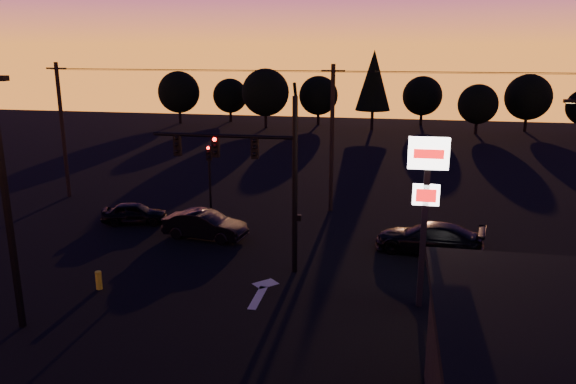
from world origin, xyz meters
name	(u,v)px	position (x,y,z in m)	size (l,w,h in m)	color
ground	(240,307)	(0.00, 0.00, 0.00)	(120.00, 120.00, 0.00)	black
lane_arrow	(262,291)	(0.50, 1.67, 0.01)	(1.20, 3.10, 0.01)	beige
traffic_signal_mast	(259,165)	(-0.10, 3.99, 4.94)	(6.79, 0.52, 8.58)	black
secondary_signal	(209,170)	(-5.00, 11.49, 2.86)	(0.30, 0.31, 4.35)	black
parking_lot_light	(4,189)	(-7.50, -3.00, 5.27)	(1.25, 0.30, 9.14)	black
pylon_sign	(426,187)	(7.00, 1.50, 4.91)	(1.50, 0.28, 6.80)	black
utility_pole_0	(63,130)	(-16.00, 14.00, 4.59)	(1.40, 0.26, 9.00)	black
utility_pole_1	(332,138)	(2.00, 14.00, 4.59)	(1.40, 0.26, 9.00)	black
power_wires	(333,71)	(2.00, 14.00, 8.57)	(36.00, 1.22, 0.07)	black
bollard	(99,280)	(-6.36, 0.55, 0.40)	(0.27, 0.27, 0.80)	yellow
tree_0	(179,92)	(-22.00, 50.00, 4.06)	(5.36, 5.36, 6.74)	black
tree_1	(230,96)	(-16.00, 53.00, 3.43)	(4.54, 4.54, 5.71)	black
tree_2	(265,92)	(-10.00, 48.00, 4.37)	(5.77, 5.78, 7.26)	black
tree_3	(318,96)	(-4.00, 52.00, 3.75)	(4.95, 4.95, 6.22)	black
tree_4	(374,80)	(3.00, 49.00, 5.93)	(4.18, 4.18, 9.50)	black
tree_5	(422,96)	(9.00, 54.00, 3.75)	(4.95, 4.95, 6.22)	black
tree_6	(478,104)	(15.00, 48.00, 3.43)	(4.54, 4.54, 5.71)	black
tree_7	(528,97)	(21.00, 51.00, 4.06)	(5.36, 5.36, 6.74)	black
car_left	(135,213)	(-8.90, 9.30, 0.63)	(1.48, 3.68, 1.25)	black
car_mid	(205,225)	(-4.04, 7.62, 0.74)	(1.57, 4.50, 1.48)	black
car_right	(429,238)	(7.66, 7.61, 0.77)	(2.15, 5.29, 1.54)	black
suv_parked	(548,375)	(10.48, -3.96, 0.75)	(2.50, 5.42, 1.51)	black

